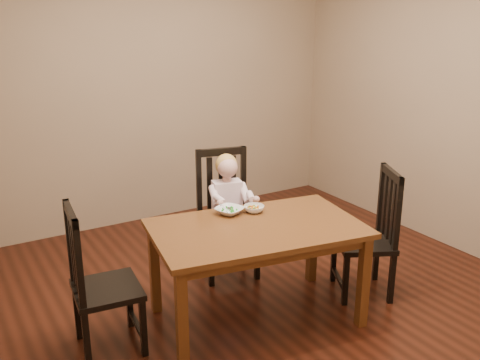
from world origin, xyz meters
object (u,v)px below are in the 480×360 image
bowl_peas (229,211)px  dining_table (257,237)px  chair_right (371,235)px  toddler (228,202)px  chair_child (226,215)px  bowl_veg (254,209)px  chair_left (98,283)px

bowl_peas → dining_table: bearing=-81.6°
chair_right → toddler: chair_right is taller
chair_child → bowl_peas: size_ratio=5.46×
chair_right → bowl_veg: chair_right is taller
chair_left → bowl_peas: 1.04m
chair_child → bowl_peas: bearing=76.7°
chair_left → bowl_peas: size_ratio=5.22×
chair_right → bowl_peas: bearing=93.8°
chair_left → toddler: size_ratio=1.88×
chair_right → bowl_veg: 0.93m
chair_left → chair_right: 2.02m
toddler → bowl_peas: bearing=75.2°
toddler → bowl_veg: toddler is taller
chair_child → dining_table: bearing=89.4°
chair_child → chair_right: 1.17m
chair_right → toddler: (-0.77, 0.84, 0.15)m
chair_right → bowl_peas: size_ratio=5.23×
dining_table → bowl_veg: 0.29m
dining_table → bowl_veg: bearing=61.8°
chair_right → toddler: size_ratio=1.88×
chair_child → toddler: size_ratio=1.96×
chair_child → chair_left: size_ratio=1.05×
bowl_veg → dining_table: bearing=-118.2°
dining_table → toddler: 0.73m
chair_left → bowl_peas: (1.01, 0.09, 0.26)m
chair_child → chair_left: chair_child is taller
dining_table → chair_right: chair_right is taller
chair_child → bowl_veg: chair_child is taller
chair_child → bowl_peas: chair_child is taller
dining_table → chair_child: bearing=76.0°
bowl_veg → chair_left: bearing=-178.3°
chair_right → toddler: 1.15m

